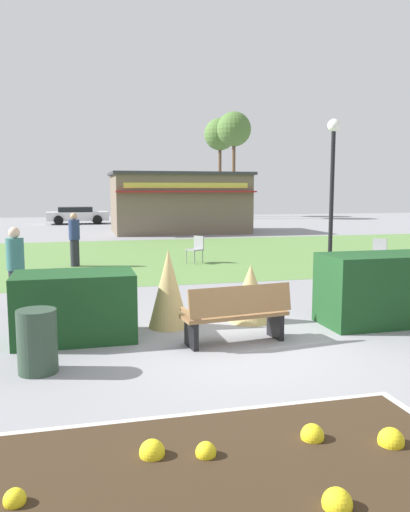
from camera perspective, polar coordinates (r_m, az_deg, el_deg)
ground_plane at (r=8.08m, az=4.18°, el=-10.05°), size 80.00×80.00×0.00m
lawn_patch at (r=19.03m, az=-6.57°, el=0.01°), size 36.00×12.00×0.01m
flower_bed at (r=4.60m, az=3.73°, el=-23.05°), size 4.24×2.36×0.31m
park_bench at (r=8.17m, az=3.49°, el=-6.36°), size 1.75×0.74×0.95m
hedge_left at (r=8.63m, az=-14.12°, el=-5.37°), size 1.90×1.10×1.09m
hedge_right at (r=10.01m, az=20.15°, el=-3.35°), size 2.71×1.10×1.27m
ornamental_grass_behind_left at (r=9.11m, az=-4.03°, el=-3.57°), size 0.71×0.71×1.38m
ornamental_grass_behind_right at (r=9.53m, az=5.02°, el=-4.09°), size 0.79×0.79×1.06m
lamppost_mid at (r=15.39m, az=13.81°, el=8.37°), size 0.36×0.36×4.38m
trash_bin at (r=7.26m, az=-17.96°, el=-8.91°), size 0.52×0.52×0.85m
food_kiosk at (r=29.48m, az=-2.88°, el=5.91°), size 7.63×5.05×3.35m
cafe_chair_west at (r=17.00m, az=18.53°, el=0.59°), size 0.62×0.62×0.89m
cafe_chair_east at (r=12.93m, az=-19.62°, el=-1.47°), size 0.62×0.62×0.89m
cafe_chair_center at (r=16.17m, az=21.40°, el=0.14°), size 0.62×0.62×0.89m
cafe_chair_north at (r=17.05m, az=-0.95°, el=0.99°), size 0.60×0.60×0.89m
person_strolling at (r=16.79m, az=-14.16°, el=1.81°), size 0.34×0.34×1.69m
person_standing at (r=10.78m, az=-20.08°, el=-1.39°), size 0.34×0.34×1.69m
parked_car_west_slot at (r=37.65m, az=-13.91°, el=4.43°), size 4.27×2.19×1.20m
parked_car_center_slot at (r=38.01m, az=-6.15°, el=4.62°), size 4.22×2.09×1.20m
tree_left_bg at (r=46.96m, az=1.66°, el=13.12°), size 2.80×2.80×8.64m
tree_right_bg at (r=43.54m, az=3.20°, el=13.64°), size 2.80×2.80×8.69m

